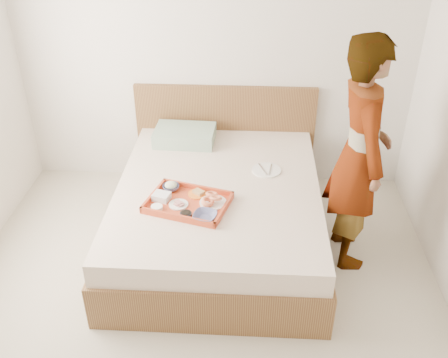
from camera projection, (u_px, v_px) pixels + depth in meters
The scene contains 16 objects.
ground at pixel (193, 334), 3.35m from camera, with size 3.50×4.00×0.01m, color #BCB59F.
wall_back at pixel (214, 46), 4.35m from camera, with size 3.50×0.01×2.60m, color silver.
bed at pixel (218, 213), 4.05m from camera, with size 1.65×2.00×0.53m, color brown.
headboard at pixel (225, 134), 4.76m from camera, with size 1.65×0.06×0.95m, color brown.
pillow at pixel (185, 135), 4.48m from camera, with size 0.52×0.36×0.13m, color #90A889.
tray at pixel (188, 202), 3.66m from camera, with size 0.57×0.41×0.05m, color red.
prawn_plate at pixel (213, 203), 3.67m from camera, with size 0.20×0.20×0.01m, color white.
navy_bowl_big at pixel (205, 216), 3.51m from camera, with size 0.16×0.16×0.04m, color #1A1C51.
sauce_dish at pixel (186, 215), 3.53m from camera, with size 0.08×0.08×0.03m, color black.
meat_plate at pixel (178, 205), 3.65m from camera, with size 0.14×0.14×0.01m, color white.
bread_plate at pixel (197, 194), 3.77m from camera, with size 0.14×0.14×0.01m, color orange.
salad_bowl at pixel (171, 187), 3.82m from camera, with size 0.13×0.13×0.04m, color #1A1C51.
plastic_tub at pixel (161, 197), 3.70m from camera, with size 0.12×0.10×0.05m, color silver.
cheese_round at pixel (157, 208), 3.60m from camera, with size 0.08×0.08×0.03m, color white.
dinner_plate at pixel (267, 170), 4.08m from camera, with size 0.23×0.23×0.01m, color white.
person at pixel (359, 155), 3.59m from camera, with size 0.64×0.42×1.76m, color silver.
Camera 1 is at (0.33, -2.28, 2.64)m, focal length 40.75 mm.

